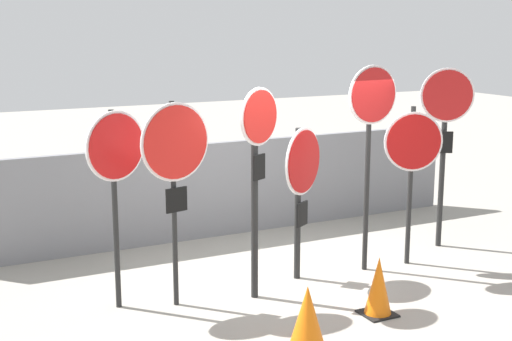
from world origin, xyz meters
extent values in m
plane|color=gray|center=(0.00, 0.00, 0.00)|extent=(40.00, 40.00, 0.00)
cube|color=slate|center=(0.00, 2.22, 0.72)|extent=(7.92, 0.12, 1.44)
cylinder|color=black|center=(-2.34, 0.12, 1.14)|extent=(0.06, 0.06, 2.27)
cylinder|color=white|center=(-2.32, 0.07, 1.88)|extent=(0.73, 0.31, 0.78)
cylinder|color=red|center=(-2.32, 0.06, 1.88)|extent=(0.68, 0.29, 0.72)
cylinder|color=black|center=(-1.73, -0.10, 1.18)|extent=(0.06, 0.06, 2.36)
cylinder|color=white|center=(-1.72, -0.16, 1.91)|extent=(0.86, 0.23, 0.88)
cylinder|color=red|center=(-1.71, -0.17, 1.91)|extent=(0.80, 0.22, 0.82)
cube|color=black|center=(-1.72, -0.16, 1.26)|extent=(0.27, 0.09, 0.28)
cylinder|color=black|center=(-0.81, -0.30, 1.19)|extent=(0.08, 0.08, 2.38)
cylinder|color=white|center=(-0.78, -0.35, 2.16)|extent=(0.60, 0.32, 0.66)
cylinder|color=red|center=(-0.77, -0.37, 2.16)|extent=(0.55, 0.29, 0.60)
cube|color=black|center=(-0.78, -0.35, 1.58)|extent=(0.19, 0.11, 0.30)
cylinder|color=black|center=(-0.04, 0.04, 0.97)|extent=(0.08, 0.08, 1.94)
cylinder|color=white|center=(-0.01, -0.01, 1.53)|extent=(0.73, 0.46, 0.84)
cylinder|color=#AD0F0F|center=(0.00, -0.03, 1.53)|extent=(0.68, 0.43, 0.78)
cube|color=black|center=(-0.01, -0.01, 0.85)|extent=(0.23, 0.15, 0.31)
cylinder|color=black|center=(0.92, -0.07, 1.27)|extent=(0.07, 0.07, 2.54)
cylinder|color=white|center=(0.92, -0.12, 2.31)|extent=(0.75, 0.08, 0.75)
cylinder|color=red|center=(0.93, -0.14, 2.31)|extent=(0.69, 0.07, 0.69)
cylinder|color=black|center=(1.58, -0.12, 1.07)|extent=(0.07, 0.07, 2.14)
cylinder|color=white|center=(1.56, -0.17, 1.68)|extent=(0.74, 0.30, 0.78)
cylinder|color=#AD0F0F|center=(1.55, -0.19, 1.68)|extent=(0.68, 0.28, 0.72)
cylinder|color=black|center=(2.48, 0.30, 1.29)|extent=(0.08, 0.08, 2.58)
cylinder|color=white|center=(2.46, 0.25, 2.21)|extent=(0.70, 0.35, 0.76)
cylinder|color=red|center=(2.45, 0.23, 2.21)|extent=(0.65, 0.32, 0.70)
cube|color=black|center=(2.46, 0.25, 1.54)|extent=(0.21, 0.12, 0.31)
cube|color=black|center=(0.19, -1.38, 0.01)|extent=(0.36, 0.36, 0.02)
cone|color=orange|center=(0.19, -1.38, 0.35)|extent=(0.30, 0.30, 0.65)
cone|color=orange|center=(-1.00, -1.85, 0.36)|extent=(0.39, 0.39, 0.68)
camera|label=1|loc=(-4.35, -7.47, 3.18)|focal=50.00mm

